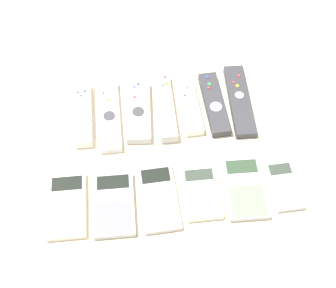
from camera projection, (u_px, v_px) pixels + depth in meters
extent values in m
plane|color=beige|center=(169.00, 158.00, 1.09)|extent=(3.00, 3.00, 0.00)
cube|color=white|center=(83.00, 114.00, 1.14)|extent=(0.04, 0.18, 0.03)
cylinder|color=#99999E|center=(82.00, 117.00, 1.11)|extent=(0.03, 0.03, 0.00)
cylinder|color=blue|center=(85.00, 91.00, 1.16)|extent=(0.01, 0.01, 0.00)
cylinder|color=silver|center=(78.00, 98.00, 1.14)|extent=(0.01, 0.01, 0.00)
cylinder|color=blue|center=(81.00, 96.00, 1.15)|extent=(0.01, 0.01, 0.00)
cylinder|color=blue|center=(78.00, 92.00, 1.15)|extent=(0.01, 0.01, 0.00)
cube|color=silver|center=(109.00, 116.00, 1.14)|extent=(0.05, 0.21, 0.02)
cylinder|color=#38383D|center=(109.00, 116.00, 1.13)|extent=(0.03, 0.03, 0.00)
cylinder|color=orange|center=(108.00, 100.00, 1.15)|extent=(0.01, 0.01, 0.00)
cylinder|color=red|center=(103.00, 93.00, 1.17)|extent=(0.01, 0.01, 0.00)
cube|color=#B7B7BC|center=(138.00, 111.00, 1.14)|extent=(0.07, 0.18, 0.02)
cylinder|color=#38383D|center=(138.00, 112.00, 1.13)|extent=(0.03, 0.03, 0.00)
cylinder|color=red|center=(134.00, 97.00, 1.15)|extent=(0.01, 0.01, 0.00)
cylinder|color=blue|center=(138.00, 84.00, 1.18)|extent=(0.01, 0.01, 0.00)
cylinder|color=blue|center=(134.00, 87.00, 1.17)|extent=(0.01, 0.01, 0.00)
cube|color=#B7B7BC|center=(165.00, 106.00, 1.15)|extent=(0.04, 0.20, 0.03)
cylinder|color=red|center=(165.00, 77.00, 1.18)|extent=(0.01, 0.01, 0.00)
cylinder|color=green|center=(163.00, 85.00, 1.17)|extent=(0.01, 0.01, 0.00)
cylinder|color=orange|center=(166.00, 84.00, 1.17)|extent=(0.01, 0.01, 0.00)
cube|color=white|center=(189.00, 108.00, 1.15)|extent=(0.05, 0.16, 0.02)
cylinder|color=green|center=(187.00, 88.00, 1.17)|extent=(0.01, 0.01, 0.00)
cylinder|color=blue|center=(185.00, 95.00, 1.16)|extent=(0.01, 0.01, 0.00)
cylinder|color=silver|center=(185.00, 90.00, 1.17)|extent=(0.01, 0.01, 0.00)
cube|color=#333338|center=(214.00, 104.00, 1.16)|extent=(0.05, 0.19, 0.02)
cylinder|color=#99999E|center=(216.00, 107.00, 1.14)|extent=(0.03, 0.03, 0.00)
cylinder|color=red|center=(209.00, 88.00, 1.17)|extent=(0.01, 0.01, 0.00)
cylinder|color=green|center=(209.00, 84.00, 1.18)|extent=(0.01, 0.01, 0.00)
cylinder|color=blue|center=(207.00, 77.00, 1.19)|extent=(0.01, 0.01, 0.00)
cube|color=#333338|center=(239.00, 101.00, 1.16)|extent=(0.06, 0.22, 0.02)
cylinder|color=#99999E|center=(239.00, 95.00, 1.16)|extent=(0.02, 0.02, 0.00)
cylinder|color=yellow|center=(237.00, 86.00, 1.18)|extent=(0.01, 0.01, 0.00)
cylinder|color=red|center=(233.00, 82.00, 1.18)|extent=(0.01, 0.01, 0.00)
cylinder|color=red|center=(239.00, 76.00, 1.19)|extent=(0.01, 0.01, 0.00)
cube|color=beige|center=(67.00, 206.00, 1.01)|extent=(0.09, 0.15, 0.01)
cube|color=black|center=(67.00, 183.00, 1.03)|extent=(0.07, 0.03, 0.00)
cube|color=gray|center=(66.00, 220.00, 0.99)|extent=(0.07, 0.08, 0.00)
cube|color=#B2B2B7|center=(114.00, 205.00, 1.01)|extent=(0.09, 0.15, 0.02)
cube|color=black|center=(113.00, 182.00, 1.03)|extent=(0.07, 0.03, 0.00)
cube|color=slate|center=(114.00, 218.00, 0.99)|extent=(0.08, 0.08, 0.00)
cube|color=#B2B2B7|center=(159.00, 198.00, 1.02)|extent=(0.08, 0.16, 0.01)
cube|color=black|center=(156.00, 175.00, 1.04)|extent=(0.06, 0.04, 0.00)
cube|color=gray|center=(161.00, 212.00, 1.00)|extent=(0.07, 0.08, 0.00)
cube|color=silver|center=(201.00, 194.00, 1.03)|extent=(0.08, 0.13, 0.02)
cube|color=#333D33|center=(199.00, 175.00, 1.04)|extent=(0.06, 0.03, 0.00)
cube|color=#A29E8B|center=(203.00, 204.00, 1.00)|extent=(0.07, 0.06, 0.00)
cube|color=#B2B2B7|center=(245.00, 188.00, 1.03)|extent=(0.09, 0.15, 0.02)
cube|color=#2D422D|center=(242.00, 166.00, 1.05)|extent=(0.07, 0.04, 0.00)
cube|color=slate|center=(248.00, 201.00, 1.01)|extent=(0.08, 0.08, 0.00)
cube|color=#B2B2B7|center=(284.00, 186.00, 1.04)|extent=(0.07, 0.12, 0.01)
cube|color=#333D33|center=(280.00, 169.00, 1.05)|extent=(0.05, 0.03, 0.00)
cube|color=gray|center=(289.00, 196.00, 1.02)|extent=(0.06, 0.06, 0.00)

